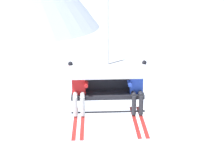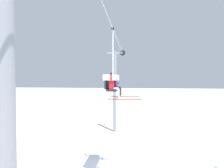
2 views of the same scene
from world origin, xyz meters
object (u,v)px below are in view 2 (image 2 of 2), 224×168
at_px(lift_tower_near, 4,150).
at_px(skier_blue, 117,85).
at_px(lift_tower_far, 115,90).
at_px(skier_red, 114,86).
at_px(chairlift_chair, 112,80).

height_order(lift_tower_near, skier_blue, lift_tower_near).
xyz_separation_m(lift_tower_far, skier_blue, (-7.85, -0.92, 0.72)).
bearing_deg(lift_tower_far, lift_tower_near, 180.00).
distance_m(lift_tower_far, skier_red, 9.36).
height_order(chairlift_chair, skier_blue, chairlift_chair).
relative_size(lift_tower_far, skier_blue, 4.96).
bearing_deg(skier_blue, skier_red, 180.00).
bearing_deg(chairlift_chair, lift_tower_far, 4.74).
relative_size(lift_tower_near, chairlift_chair, 2.28).
xyz_separation_m(lift_tower_far, skier_red, (-9.29, -0.92, 0.72)).
xyz_separation_m(skier_red, skier_blue, (1.43, 0.00, 0.00)).
relative_size(lift_tower_near, skier_red, 4.96).
relative_size(lift_tower_near, lift_tower_far, 1.00).
xyz_separation_m(lift_tower_near, lift_tower_far, (15.63, 0.00, 0.00)).
xyz_separation_m(lift_tower_near, skier_red, (6.35, -0.92, 0.72)).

